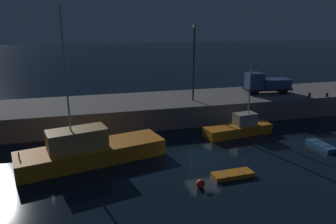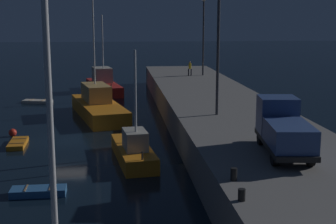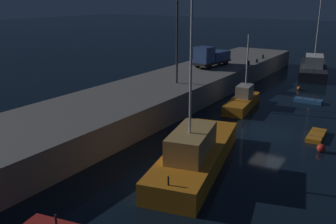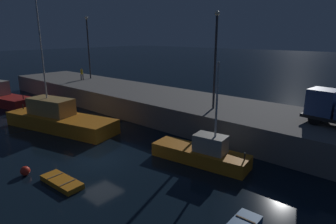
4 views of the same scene
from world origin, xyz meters
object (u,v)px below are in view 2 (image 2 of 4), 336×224
object	(u,v)px
fishing_boat_blue	(103,84)
lamp_post_east	(218,44)
fishing_trawler_red	(98,106)
lamp_post_west	(203,31)
bollard_east	(242,195)
utility_truck	(283,128)
bollard_central	(234,174)
dinghy_orange_near	(38,191)
dinghy_red_small	(18,143)
fishing_boat_orange	(134,150)
dockworker	(190,67)
rowboat_white_mid	(37,101)
mooring_buoy_mid	(13,133)

from	to	relation	value
fishing_boat_blue	lamp_post_east	size ratio (longest dim) A/B	1.30
fishing_trawler_red	lamp_post_west	xyz separation A→B (m)	(-12.08, 11.98, 6.54)
bollard_east	lamp_post_east	bearing A→B (deg)	171.50
utility_truck	bollard_central	xyz separation A→B (m)	(3.86, -3.41, -0.98)
dinghy_orange_near	dinghy_red_small	xyz separation A→B (m)	(-10.22, -3.03, -0.03)
fishing_boat_blue	fishing_boat_orange	distance (m)	30.18
fishing_boat_blue	dockworker	world-z (taller)	fishing_boat_blue
dinghy_red_small	utility_truck	world-z (taller)	utility_truck
fishing_boat_blue	dinghy_orange_near	bearing A→B (deg)	-3.85
utility_truck	fishing_trawler_red	bearing A→B (deg)	-155.46
fishing_trawler_red	lamp_post_east	size ratio (longest dim) A/B	1.44
fishing_boat_orange	rowboat_white_mid	size ratio (longest dim) A/B	2.19
rowboat_white_mid	mooring_buoy_mid	xyz separation A→B (m)	(15.31, 0.55, 0.15)
fishing_boat_blue	lamp_post_west	distance (m)	13.98
fishing_boat_blue	lamp_post_east	distance (m)	29.20
dinghy_red_small	bollard_central	world-z (taller)	bollard_central
fishing_trawler_red	fishing_boat_orange	size ratio (longest dim) A/B	1.67
fishing_boat_blue	dockworker	distance (m)	11.12
utility_truck	rowboat_white_mid	bearing A→B (deg)	-150.70
fishing_boat_blue	fishing_boat_orange	xyz separation A→B (m)	(30.06, 2.71, -0.28)
utility_truck	bollard_east	world-z (taller)	utility_truck
mooring_buoy_mid	rowboat_white_mid	bearing A→B (deg)	-177.95
fishing_boat_orange	dinghy_orange_near	bearing A→B (deg)	-42.59
dinghy_orange_near	mooring_buoy_mid	size ratio (longest dim) A/B	4.59
fishing_boat_blue	utility_truck	xyz separation A→B (m)	(37.20, 9.91, 2.59)
dinghy_orange_near	bollard_east	bearing A→B (deg)	48.28
fishing_boat_orange	dinghy_orange_near	distance (m)	7.56
dockworker	rowboat_white_mid	bearing A→B (deg)	-77.71
rowboat_white_mid	lamp_post_east	xyz separation A→B (m)	(19.95, 15.56, 7.06)
fishing_trawler_red	mooring_buoy_mid	world-z (taller)	fishing_trawler_red
fishing_boat_orange	bollard_east	xyz separation A→B (m)	(13.26, 3.54, 1.84)
fishing_trawler_red	mooring_buoy_mid	size ratio (longest dim) A/B	19.69
dinghy_orange_near	lamp_post_west	world-z (taller)	lamp_post_west
fishing_boat_blue	bollard_central	distance (m)	41.60
lamp_post_east	fishing_boat_blue	bearing A→B (deg)	-162.34
mooring_buoy_mid	dinghy_red_small	bearing A→B (deg)	18.25
rowboat_white_mid	mooring_buoy_mid	distance (m)	15.32
utility_truck	fishing_boat_orange	bearing A→B (deg)	-134.76
fishing_boat_blue	dinghy_orange_near	world-z (taller)	fishing_boat_blue
mooring_buoy_mid	bollard_central	world-z (taller)	bollard_central
rowboat_white_mid	dinghy_red_small	bearing A→B (deg)	4.68
fishing_boat_orange	bollard_east	world-z (taller)	fishing_boat_orange
fishing_trawler_red	lamp_post_west	size ratio (longest dim) A/B	1.34
lamp_post_west	fishing_boat_blue	bearing A→B (deg)	-105.34
fishing_trawler_red	dockworker	distance (m)	15.94
fishing_trawler_red	fishing_boat_blue	distance (m)	15.35
dinghy_orange_near	dockworker	bearing A→B (deg)	158.42
lamp_post_east	dinghy_red_small	bearing A→B (deg)	-97.28
fishing_trawler_red	fishing_boat_orange	bearing A→B (deg)	10.67
bollard_central	bollard_east	distance (m)	2.26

